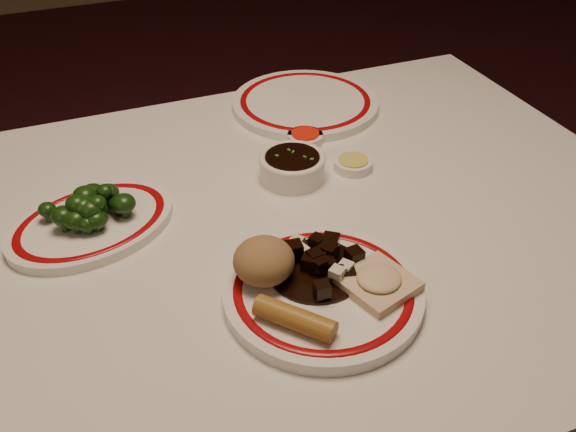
{
  "coord_description": "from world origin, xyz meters",
  "views": [
    {
      "loc": [
        -0.27,
        -0.71,
        1.33
      ],
      "look_at": [
        -0.01,
        -0.05,
        0.8
      ],
      "focal_mm": 40.0,
      "sensor_mm": 36.0,
      "label": 1
    }
  ],
  "objects_px": {
    "stirfry_heap": "(320,263)",
    "broccoli_pile": "(88,208)",
    "fried_wonton": "(378,282)",
    "broccoli_plate": "(92,223)",
    "main_plate": "(323,293)",
    "soy_bowl": "(292,167)",
    "rice_mound": "(264,261)",
    "dining_table": "(279,268)",
    "spring_roll": "(295,318)"
  },
  "relations": [
    {
      "from": "stirfry_heap",
      "to": "soy_bowl",
      "type": "distance_m",
      "value": 0.25
    },
    {
      "from": "rice_mound",
      "to": "broccoli_pile",
      "type": "bearing_deg",
      "value": 131.96
    },
    {
      "from": "main_plate",
      "to": "broccoli_plate",
      "type": "height_order",
      "value": "main_plate"
    },
    {
      "from": "rice_mound",
      "to": "dining_table",
      "type": "bearing_deg",
      "value": 61.21
    },
    {
      "from": "rice_mound",
      "to": "broccoli_plate",
      "type": "relative_size",
      "value": 0.27
    },
    {
      "from": "main_plate",
      "to": "broccoli_pile",
      "type": "relative_size",
      "value": 2.47
    },
    {
      "from": "fried_wonton",
      "to": "broccoli_plate",
      "type": "xyz_separation_m",
      "value": [
        -0.32,
        0.29,
        -0.02
      ]
    },
    {
      "from": "broccoli_plate",
      "to": "broccoli_pile",
      "type": "distance_m",
      "value": 0.03
    },
    {
      "from": "dining_table",
      "to": "fried_wonton",
      "type": "height_order",
      "value": "fried_wonton"
    },
    {
      "from": "rice_mound",
      "to": "stirfry_heap",
      "type": "xyz_separation_m",
      "value": [
        0.07,
        -0.01,
        -0.02
      ]
    },
    {
      "from": "fried_wonton",
      "to": "broccoli_plate",
      "type": "relative_size",
      "value": 0.35
    },
    {
      "from": "rice_mound",
      "to": "main_plate",
      "type": "bearing_deg",
      "value": -36.68
    },
    {
      "from": "fried_wonton",
      "to": "rice_mound",
      "type": "bearing_deg",
      "value": 150.63
    },
    {
      "from": "broccoli_plate",
      "to": "broccoli_pile",
      "type": "relative_size",
      "value": 2.19
    },
    {
      "from": "main_plate",
      "to": "fried_wonton",
      "type": "bearing_deg",
      "value": -21.14
    },
    {
      "from": "main_plate",
      "to": "soy_bowl",
      "type": "distance_m",
      "value": 0.29
    },
    {
      "from": "dining_table",
      "to": "main_plate",
      "type": "bearing_deg",
      "value": -92.24
    },
    {
      "from": "soy_bowl",
      "to": "dining_table",
      "type": "bearing_deg",
      "value": -121.75
    },
    {
      "from": "broccoli_pile",
      "to": "broccoli_plate",
      "type": "bearing_deg",
      "value": 89.59
    },
    {
      "from": "dining_table",
      "to": "broccoli_pile",
      "type": "height_order",
      "value": "broccoli_pile"
    },
    {
      "from": "fried_wonton",
      "to": "broccoli_plate",
      "type": "distance_m",
      "value": 0.43
    },
    {
      "from": "spring_roll",
      "to": "fried_wonton",
      "type": "height_order",
      "value": "spring_roll"
    },
    {
      "from": "dining_table",
      "to": "spring_roll",
      "type": "bearing_deg",
      "value": -106.62
    },
    {
      "from": "broccoli_plate",
      "to": "soy_bowl",
      "type": "height_order",
      "value": "soy_bowl"
    },
    {
      "from": "main_plate",
      "to": "rice_mound",
      "type": "xyz_separation_m",
      "value": [
        -0.06,
        0.05,
        0.04
      ]
    },
    {
      "from": "main_plate",
      "to": "soy_bowl",
      "type": "height_order",
      "value": "soy_bowl"
    },
    {
      "from": "dining_table",
      "to": "fried_wonton",
      "type": "bearing_deg",
      "value": -73.67
    },
    {
      "from": "fried_wonton",
      "to": "soy_bowl",
      "type": "xyz_separation_m",
      "value": [
        0.01,
        0.3,
        -0.01
      ]
    },
    {
      "from": "spring_roll",
      "to": "fried_wonton",
      "type": "relative_size",
      "value": 0.97
    },
    {
      "from": "stirfry_heap",
      "to": "spring_roll",
      "type": "bearing_deg",
      "value": -130.36
    },
    {
      "from": "main_plate",
      "to": "spring_roll",
      "type": "distance_m",
      "value": 0.08
    },
    {
      "from": "spring_roll",
      "to": "soy_bowl",
      "type": "distance_m",
      "value": 0.35
    },
    {
      "from": "main_plate",
      "to": "stirfry_heap",
      "type": "bearing_deg",
      "value": 72.14
    },
    {
      "from": "stirfry_heap",
      "to": "broccoli_plate",
      "type": "relative_size",
      "value": 0.43
    },
    {
      "from": "fried_wonton",
      "to": "soy_bowl",
      "type": "relative_size",
      "value": 0.98
    },
    {
      "from": "main_plate",
      "to": "dining_table",
      "type": "bearing_deg",
      "value": 87.76
    },
    {
      "from": "dining_table",
      "to": "broccoli_pile",
      "type": "distance_m",
      "value": 0.3
    },
    {
      "from": "main_plate",
      "to": "fried_wonton",
      "type": "distance_m",
      "value": 0.07
    },
    {
      "from": "spring_roll",
      "to": "dining_table",
      "type": "bearing_deg",
      "value": 32.85
    },
    {
      "from": "dining_table",
      "to": "broccoli_plate",
      "type": "height_order",
      "value": "broccoli_plate"
    },
    {
      "from": "spring_roll",
      "to": "stirfry_heap",
      "type": "distance_m",
      "value": 0.11
    },
    {
      "from": "broccoli_pile",
      "to": "soy_bowl",
      "type": "xyz_separation_m",
      "value": [
        0.32,
        0.02,
        -0.02
      ]
    },
    {
      "from": "spring_roll",
      "to": "fried_wonton",
      "type": "bearing_deg",
      "value": -30.03
    },
    {
      "from": "stirfry_heap",
      "to": "broccoli_pile",
      "type": "distance_m",
      "value": 0.35
    },
    {
      "from": "dining_table",
      "to": "main_plate",
      "type": "xyz_separation_m",
      "value": [
        -0.01,
        -0.17,
        0.1
      ]
    },
    {
      "from": "dining_table",
      "to": "soy_bowl",
      "type": "distance_m",
      "value": 0.17
    },
    {
      "from": "broccoli_plate",
      "to": "main_plate",
      "type": "bearing_deg",
      "value": -45.95
    },
    {
      "from": "stirfry_heap",
      "to": "broccoli_pile",
      "type": "xyz_separation_m",
      "value": [
        -0.27,
        0.22,
        0.01
      ]
    },
    {
      "from": "main_plate",
      "to": "soy_bowl",
      "type": "bearing_deg",
      "value": 75.61
    },
    {
      "from": "broccoli_pile",
      "to": "soy_bowl",
      "type": "distance_m",
      "value": 0.33
    }
  ]
}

